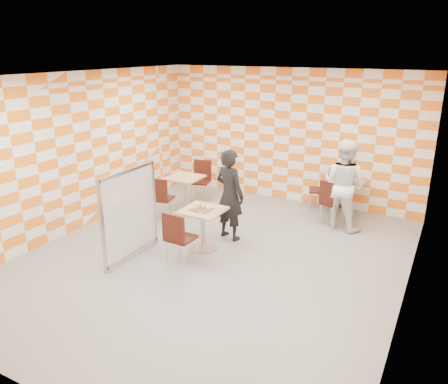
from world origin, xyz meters
name	(u,v)px	position (x,y,z in m)	size (l,w,h in m)	color
room_shell	(228,166)	(0.00, 0.54, 1.50)	(7.00, 7.00, 7.00)	#969691
main_table	(203,222)	(-0.34, 0.25, 0.51)	(0.70, 0.70, 0.75)	#D9B075
second_table	(345,193)	(1.45, 3.05, 0.51)	(0.70, 0.70, 0.75)	#D9B075
empty_table	(185,187)	(-1.72, 1.78, 0.51)	(0.70, 0.70, 0.75)	#D9B075
chair_main_front	(178,235)	(-0.38, -0.48, 0.54)	(0.43, 0.44, 0.92)	#39120B
chair_second_front	(331,200)	(1.34, 2.38, 0.54)	(0.55, 0.55, 0.92)	#39120B
chair_second_side	(324,186)	(0.96, 3.17, 0.54)	(0.53, 0.52, 0.92)	#39120B
chair_empty_near	(160,196)	(-1.80, 0.98, 0.54)	(0.50, 0.51, 0.92)	#39120B
chair_empty_far	(202,177)	(-1.76, 2.55, 0.54)	(0.52, 0.52, 0.92)	#39120B
partition	(130,214)	(-1.25, -0.59, 0.79)	(0.08, 1.38, 1.55)	white
man_dark	(230,195)	(-0.16, 0.90, 0.85)	(0.62, 0.41, 1.70)	black
man_white	(344,184)	(1.55, 2.40, 0.89)	(0.86, 0.67, 1.78)	white
pizza_on_foil	(202,209)	(-0.34, 0.23, 0.77)	(0.40, 0.40, 0.04)	silver
sport_bottle	(342,176)	(1.34, 3.17, 0.84)	(0.06, 0.06, 0.20)	white
soda_bottle	(353,178)	(1.58, 3.07, 0.85)	(0.07, 0.07, 0.23)	black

